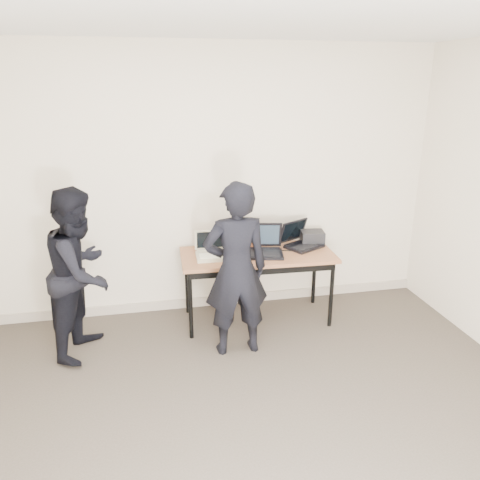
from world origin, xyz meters
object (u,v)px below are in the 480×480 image
object	(u,v)px
laptop_beige	(212,252)
laptop_center	(264,247)
desk	(258,259)
laptop_right	(300,241)
equipment_box	(312,237)
person_observer	(81,272)
person_typist	(236,270)
leather_satchel	(235,236)

from	to	relation	value
laptop_beige	laptop_center	xyz separation A→B (m)	(0.52, -0.00, 0.02)
laptop_beige	desk	bearing A→B (deg)	-0.23
laptop_beige	laptop_right	xyz separation A→B (m)	(0.93, 0.12, 0.01)
equipment_box	person_observer	bearing A→B (deg)	-169.54
laptop_center	equipment_box	size ratio (longest dim) A/B	1.86
person_observer	laptop_center	bearing A→B (deg)	-64.00
equipment_box	desk	bearing A→B (deg)	-163.07
laptop_right	laptop_beige	bearing A→B (deg)	158.59
laptop_right	equipment_box	size ratio (longest dim) A/B	2.03
laptop_beige	laptop_right	world-z (taller)	laptop_right
person_typist	person_observer	bearing A→B (deg)	-14.93
leather_satchel	laptop_beige	bearing A→B (deg)	-139.74
leather_satchel	equipment_box	world-z (taller)	leather_satchel
desk	laptop_center	size ratio (longest dim) A/B	3.52
laptop_center	laptop_right	distance (m)	0.44
equipment_box	laptop_beige	bearing A→B (deg)	-170.62
leather_satchel	person_observer	size ratio (longest dim) A/B	0.24
laptop_right	person_typist	bearing A→B (deg)	-169.48
person_typist	person_observer	world-z (taller)	person_typist
laptop_beige	person_observer	bearing A→B (deg)	-167.21
desk	laptop_beige	xyz separation A→B (m)	(-0.46, 0.01, 0.11)
desk	equipment_box	distance (m)	0.67
laptop_beige	laptop_center	distance (m)	0.52
laptop_center	laptop_right	world-z (taller)	laptop_center
laptop_center	person_observer	xyz separation A→B (m)	(-1.70, -0.24, -0.03)
desk	leather_satchel	size ratio (longest dim) A/B	4.14
equipment_box	laptop_right	bearing A→B (deg)	-159.66
laptop_center	desk	bearing A→B (deg)	-160.10
leather_satchel	person_observer	xyz separation A→B (m)	(-1.46, -0.45, -0.09)
desk	laptop_beige	bearing A→B (deg)	-179.76
leather_satchel	person_observer	distance (m)	1.53
laptop_center	laptop_right	bearing A→B (deg)	28.10
laptop_center	laptop_beige	bearing A→B (deg)	-169.09
desk	equipment_box	xyz separation A→B (m)	(0.63, 0.19, 0.13)
laptop_beige	equipment_box	bearing A→B (deg)	10.72
laptop_beige	laptop_right	distance (m)	0.94
laptop_right	leather_satchel	bearing A→B (deg)	143.11
laptop_beige	leather_satchel	distance (m)	0.36
laptop_right	person_observer	world-z (taller)	person_observer
desk	person_observer	world-z (taller)	person_observer
laptop_center	leather_satchel	world-z (taller)	laptop_center
laptop_beige	laptop_right	bearing A→B (deg)	8.84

